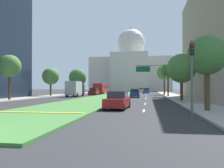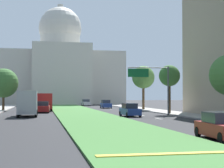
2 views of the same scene
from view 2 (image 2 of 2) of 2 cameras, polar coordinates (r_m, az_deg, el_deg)
name	(u,v)px [view 2 (image 2 of 2)]	position (r m, az deg, el deg)	size (l,w,h in m)	color
ground_plane	(76,112)	(59.55, -5.57, -4.31)	(260.00, 260.00, 0.00)	#2B2B2D
grass_median	(80,113)	(54.24, -5.04, -4.49)	(7.44, 96.06, 0.14)	#427A38
median_curb_nose	(173,154)	(16.19, 9.45, -10.65)	(6.70, 0.50, 0.04)	gold
lane_dashes_right	(141,115)	(49.21, 4.54, -4.85)	(0.16, 54.39, 0.01)	silver
sidewalk_right	(179,114)	(52.16, 10.36, -4.57)	(4.00, 96.06, 0.15)	#9E9991
capitol_building	(60,69)	(112.15, -8.06, 2.26)	(36.69, 24.53, 30.51)	beige
overhead_guide_sign	(153,80)	(48.70, 6.40, 0.60)	(5.62, 0.20, 6.50)	#515456
street_tree_right_far	(169,76)	(51.69, 8.93, 1.23)	(2.96, 2.96, 6.87)	#4C3823
street_tree_left_distant	(3,83)	(64.36, -16.53, 0.13)	(4.94, 4.94, 7.18)	#4C3823
street_tree_right_distant	(143,77)	(65.34, 4.89, 1.02)	(4.02, 4.02, 7.88)	#4C3823
sedan_lead_stopped	(222,127)	(23.08, 16.71, -6.38)	(2.15, 4.52, 1.65)	maroon
sedan_midblock	(130,110)	(46.04, 2.80, -4.10)	(1.99, 4.23, 1.66)	navy
sedan_distant	(43,107)	(56.33, -10.67, -3.60)	(2.17, 4.29, 1.76)	maroon
sedan_far_horizon	(106,104)	(74.83, -0.96, -3.18)	(1.86, 4.32, 1.70)	navy
sedan_very_far	(86,103)	(91.84, -4.08, -2.92)	(2.00, 4.71, 1.64)	#BCBCC1
box_truck_delivery	(28,103)	(46.78, -12.99, -2.92)	(2.40, 6.40, 3.20)	black
city_bus	(44,100)	(64.75, -10.52, -2.51)	(2.62, 11.00, 2.95)	#B21E1E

